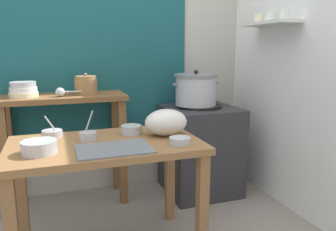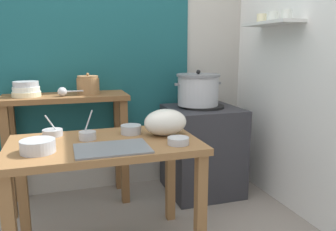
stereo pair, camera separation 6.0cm
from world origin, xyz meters
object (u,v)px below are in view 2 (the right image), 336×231
(prep_bowl_3, at_px, (178,140))
(prep_bowl_4, at_px, (131,129))
(clay_pot, at_px, (88,85))
(back_shelf_table, at_px, (67,122))
(ladle, at_px, (64,92))
(stove_block, at_px, (202,149))
(serving_tray, at_px, (112,148))
(bowl_stack_enamel, at_px, (26,89))
(plastic_bag, at_px, (165,122))
(prep_bowl_2, at_px, (87,135))
(prep_table, at_px, (105,159))
(prep_bowl_1, at_px, (38,146))
(prep_bowl_0, at_px, (53,132))
(steamer_pot, at_px, (198,90))

(prep_bowl_3, bearing_deg, prep_bowl_4, 123.36)
(clay_pot, height_order, prep_bowl_3, clay_pot)
(back_shelf_table, height_order, prep_bowl_4, back_shelf_table)
(ladle, xyz_separation_m, prep_bowl_3, (0.60, -0.91, -0.19))
(stove_block, relative_size, serving_tray, 1.95)
(back_shelf_table, bearing_deg, bowl_stack_enamel, -177.47)
(plastic_bag, height_order, prep_bowl_2, prep_bowl_2)
(prep_table, distance_m, prep_bowl_1, 0.40)
(prep_bowl_3, bearing_deg, plastic_bag, 92.40)
(back_shelf_table, distance_m, ladle, 0.27)
(prep_bowl_0, bearing_deg, bowl_stack_enamel, 108.26)
(stove_block, distance_m, bowl_stack_enamel, 1.52)
(prep_table, distance_m, prep_bowl_3, 0.46)
(stove_block, bearing_deg, serving_tray, -136.94)
(prep_bowl_3, bearing_deg, prep_bowl_1, 173.87)
(clay_pot, distance_m, prep_bowl_1, 1.00)
(clay_pot, distance_m, prep_bowl_2, 0.77)
(bowl_stack_enamel, bearing_deg, clay_pot, 1.54)
(ladle, bearing_deg, plastic_bag, -49.61)
(ladle, relative_size, prep_bowl_3, 2.33)
(bowl_stack_enamel, distance_m, ladle, 0.28)
(bowl_stack_enamel, bearing_deg, serving_tray, -62.63)
(ladle, xyz_separation_m, prep_bowl_2, (0.12, -0.65, -0.19))
(ladle, distance_m, plastic_bag, 0.92)
(prep_bowl_2, distance_m, prep_bowl_3, 0.55)
(back_shelf_table, xyz_separation_m, plastic_bag, (0.58, -0.78, 0.12))
(prep_table, xyz_separation_m, prep_bowl_0, (-0.29, 0.23, 0.13))
(prep_bowl_4, bearing_deg, prep_bowl_0, 168.20)
(stove_block, height_order, steamer_pot, steamer_pot)
(steamer_pot, bearing_deg, prep_bowl_3, -119.09)
(prep_bowl_0, bearing_deg, back_shelf_table, 80.78)
(prep_table, height_order, stove_block, stove_block)
(bowl_stack_enamel, bearing_deg, prep_table, -58.92)
(serving_tray, bearing_deg, plastic_bag, 28.68)
(prep_bowl_3, distance_m, prep_bowl_4, 0.38)
(ladle, height_order, prep_bowl_1, ladle)
(back_shelf_table, xyz_separation_m, prep_bowl_3, (0.59, -0.99, 0.06))
(bowl_stack_enamel, height_order, prep_bowl_0, bowl_stack_enamel)
(back_shelf_table, height_order, clay_pot, clay_pot)
(ladle, bearing_deg, serving_tray, -75.71)
(steamer_pot, bearing_deg, clay_pot, 173.07)
(clay_pot, relative_size, prep_bowl_2, 1.00)
(serving_tray, relative_size, prep_bowl_1, 2.23)
(plastic_bag, bearing_deg, clay_pot, 117.56)
(bowl_stack_enamel, xyz_separation_m, plastic_bag, (0.86, -0.76, -0.15))
(back_shelf_table, bearing_deg, prep_table, -76.16)
(prep_bowl_2, bearing_deg, prep_bowl_0, 142.36)
(stove_block, xyz_separation_m, serving_tray, (-0.91, -0.85, 0.34))
(prep_bowl_2, bearing_deg, prep_bowl_3, -28.31)
(prep_bowl_2, bearing_deg, plastic_bag, -5.33)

